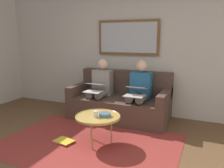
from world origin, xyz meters
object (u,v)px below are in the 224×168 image
person_left (139,90)px  magazine_stack (64,141)px  framed_mirror (128,38)px  laptop_white (95,87)px  couch (120,102)px  bowl (105,115)px  coffee_table (98,117)px  cup (96,114)px  laptop_silver (135,91)px  person_right (101,86)px

person_left → magazine_stack: bearing=59.5°
framed_mirror → laptop_white: bearing=60.4°
couch → magazine_stack: bearing=74.9°
bowl → laptop_white: bearing=-54.8°
coffee_table → cup: cup is taller
framed_mirror → laptop_white: 1.22m
coffee_table → magazine_stack: size_ratio=1.97×
framed_mirror → laptop_silver: framed_mirror is taller
laptop_white → magazine_stack: bearing=91.3°
person_left → laptop_silver: size_ratio=3.07×
bowl → laptop_white: laptop_white is taller
person_left → bowl: bearing=81.1°
framed_mirror → laptop_silver: size_ratio=3.43×
couch → bowl: bearing=100.6°
bowl → framed_mirror: bearing=-82.0°
person_left → laptop_white: (0.80, 0.24, 0.02)m
cup → framed_mirror: bearing=-86.1°
laptop_silver → couch: bearing=-37.5°
cup → bowl: (-0.11, -0.08, -0.02)m
coffee_table → couch: bearing=-84.2°
bowl → laptop_silver: size_ratio=0.46×
coffee_table → laptop_white: (0.52, -0.91, 0.21)m
bowl → person_right: person_right is taller
framed_mirror → laptop_white: size_ratio=3.47×
cup → person_right: person_right is taller
framed_mirror → magazine_stack: bearing=78.1°
couch → framed_mirror: size_ratio=1.47×
cup → laptop_white: laptop_white is taller
bowl → person_right: 1.29m
person_left → magazine_stack: person_left is taller
coffee_table → framed_mirror: bearing=-85.6°
framed_mirror → magazine_stack: size_ratio=3.82×
cup → person_left: (-0.28, -1.20, 0.13)m
magazine_stack → bowl: bearing=-162.2°
couch → magazine_stack: 1.46m
coffee_table → person_left: bearing=-103.4°
framed_mirror → cup: bearing=93.9°
cup → person_left: bearing=-103.3°
couch → laptop_white: bearing=38.0°
person_left → person_right: (0.80, 0.00, 0.00)m
laptop_white → framed_mirror: bearing=-119.6°
couch → framed_mirror: bearing=-90.0°
framed_mirror → coffee_table: bearing=94.4°
framed_mirror → bowl: bearing=98.0°
person_left → laptop_silver: (-0.00, 0.24, 0.02)m
person_right → magazine_stack: size_ratio=3.42×
framed_mirror → person_right: size_ratio=1.12×
laptop_white → coffee_table: bearing=119.9°
couch → person_right: 0.50m
laptop_silver → laptop_white: bearing=0.4°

